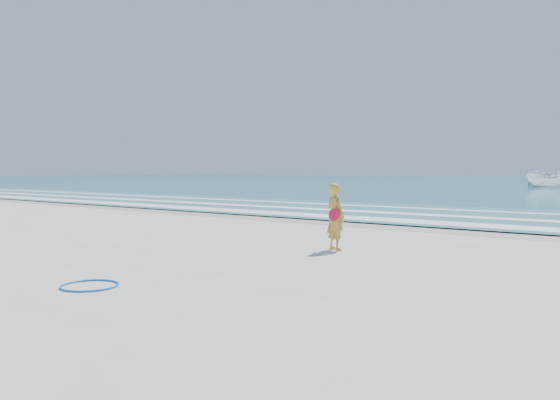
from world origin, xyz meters
The scene contains 9 objects.
ground centered at (0.00, 0.00, 0.00)m, with size 400.00×400.00×0.00m, color silver.
wet_sand centered at (0.00, 9.00, 0.00)m, with size 400.00×2.40×0.00m, color #B2A893.
shallow centered at (0.00, 14.00, 0.04)m, with size 400.00×10.00×0.01m, color #59B7AD.
foam_near centered at (0.00, 10.30, 0.05)m, with size 400.00×1.40×0.01m, color white.
foam_mid centered at (0.00, 13.20, 0.05)m, with size 400.00×0.90×0.01m, color white.
foam_far centered at (0.00, 16.50, 0.05)m, with size 400.00×0.60×0.01m, color white.
hoop centered at (1.12, -2.08, 0.02)m, with size 0.85×0.85×0.03m, color blue.
boat centered at (-4.28, 53.80, 1.00)m, with size 1.87×4.96×1.92m, color white.
woman centered at (1.97, 3.36, 0.73)m, with size 0.63×0.53×1.46m.
Camera 1 is at (8.31, -6.63, 1.71)m, focal length 35.00 mm.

